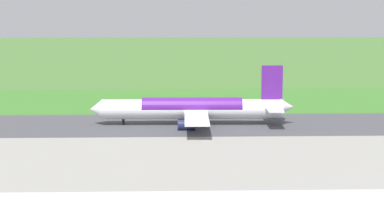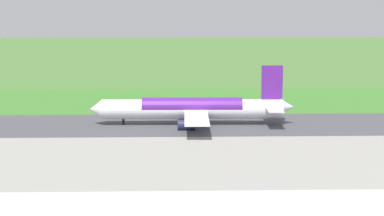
{
  "view_description": "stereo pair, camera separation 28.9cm",
  "coord_description": "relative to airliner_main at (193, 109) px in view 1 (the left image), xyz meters",
  "views": [
    {
      "loc": [
        -0.55,
        177.3,
        33.34
      ],
      "look_at": [
        -6.1,
        0.0,
        4.5
      ],
      "focal_mm": 63.53,
      "sensor_mm": 36.0,
      "label": 1
    },
    {
      "loc": [
        -0.84,
        177.3,
        33.34
      ],
      "look_at": [
        -6.1,
        0.0,
        4.5
      ],
      "focal_mm": 63.53,
      "sensor_mm": 36.0,
      "label": 2
    }
  ],
  "objects": [
    {
      "name": "no_stopping_sign",
      "position": [
        10.13,
        -27.56,
        -2.9
      ],
      "size": [
        0.6,
        0.1,
        2.44
      ],
      "color": "slate",
      "rests_on": "ground"
    },
    {
      "name": "grass_verge_foreground",
      "position": [
        6.48,
        -32.07,
        -4.33
      ],
      "size": [
        600.0,
        80.0,
        0.04
      ],
      "primitive_type": "cube",
      "color": "#3C782B",
      "rests_on": "ground"
    },
    {
      "name": "apron_concrete",
      "position": [
        6.48,
        48.05,
        -4.33
      ],
      "size": [
        440.0,
        110.0,
        0.05
      ],
      "primitive_type": "cube",
      "color": "gray",
      "rests_on": "ground"
    },
    {
      "name": "runway_asphalt",
      "position": [
        6.48,
        -0.01,
        -4.32
      ],
      "size": [
        600.0,
        32.6,
        0.06
      ],
      "primitive_type": "cube",
      "color": "#47474C",
      "rests_on": "ground"
    },
    {
      "name": "ground_plane",
      "position": [
        6.48,
        -0.01,
        -4.35
      ],
      "size": [
        800.0,
        800.0,
        0.0
      ],
      "primitive_type": "plane",
      "color": "#477233"
    },
    {
      "name": "airliner_main",
      "position": [
        0.0,
        0.0,
        0.0
      ],
      "size": [
        54.03,
        44.1,
        15.88
      ],
      "color": "white",
      "rests_on": "ground"
    },
    {
      "name": "traffic_cone_orange",
      "position": [
        13.88,
        -29.85,
        -4.08
      ],
      "size": [
        0.4,
        0.4,
        0.55
      ],
      "primitive_type": "cone",
      "color": "orange",
      "rests_on": "ground"
    }
  ]
}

